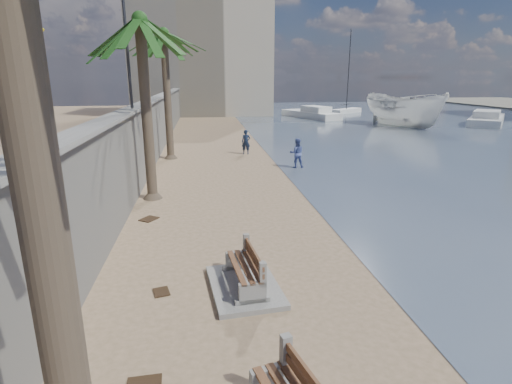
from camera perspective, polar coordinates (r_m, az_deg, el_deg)
ground_plane at (r=7.78m, az=11.46°, el=-23.10°), size 140.00×140.00×0.00m
seawall at (r=26.02m, az=-14.36°, el=8.66°), size 0.45×70.00×3.50m
wall_cap at (r=25.87m, az=-14.64°, el=12.61°), size 0.80×70.00×0.12m
end_building at (r=57.70m, az=-7.79°, el=18.02°), size 18.00×12.00×14.00m
bench_far at (r=9.64m, az=-1.67°, el=-11.49°), size 1.80×2.45×0.96m
palm_mid at (r=16.69m, az=-16.27°, el=22.31°), size 5.00×5.00×7.86m
palm_back at (r=25.26m, az=-13.06°, el=21.04°), size 5.00×5.00×8.25m
pedestrian_sign at (r=7.69m, az=-30.32°, el=16.07°), size 0.78×0.07×2.40m
streetlight at (r=17.98m, az=-18.12°, el=20.97°), size 0.28×0.28×5.12m
person_a at (r=26.35m, az=-1.45°, el=7.40°), size 0.74×0.58×1.83m
person_b at (r=22.40m, az=5.84°, el=5.77°), size 0.92×0.74×1.82m
boat_cruiser at (r=44.33m, az=20.42°, el=11.20°), size 4.89×4.96×4.56m
yacht_near at (r=51.08m, az=30.08°, el=8.85°), size 9.27×10.22×1.50m
yacht_far at (r=51.33m, az=7.75°, el=10.85°), size 5.82×9.56×1.50m
sailboat_west at (r=59.27m, az=12.77°, el=11.31°), size 5.65×5.13×11.29m
debris_c at (r=14.76m, az=-15.04°, el=-3.74°), size 0.74×0.77×0.03m
debris_d at (r=9.93m, az=-13.36°, el=-13.71°), size 0.45×0.51×0.03m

